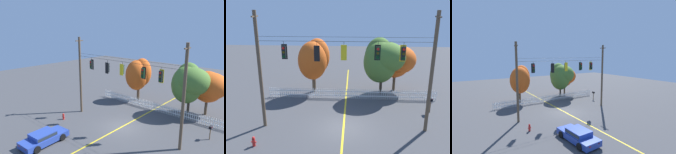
{
  "view_description": "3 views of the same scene",
  "coord_description": "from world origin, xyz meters",
  "views": [
    {
      "loc": [
        13.28,
        -16.57,
        10.47
      ],
      "look_at": [
        -1.19,
        -0.21,
        5.3
      ],
      "focal_mm": 34.88,
      "sensor_mm": 36.0,
      "label": 1
    },
    {
      "loc": [
        0.64,
        -17.07,
        9.52
      ],
      "look_at": [
        -0.41,
        -0.54,
        4.48
      ],
      "focal_mm": 37.9,
      "sensor_mm": 36.0,
      "label": 2
    },
    {
      "loc": [
        -12.01,
        -19.32,
        7.73
      ],
      "look_at": [
        -0.59,
        -0.53,
        4.95
      ],
      "focal_mm": 27.92,
      "sensor_mm": 36.0,
      "label": 3
    }
  ],
  "objects": [
    {
      "name": "traffic_signal_westbound_side",
      "position": [
        -2.0,
        -0.01,
        6.13
      ],
      "size": [
        0.43,
        0.38,
        1.47
      ],
      "color": "black"
    },
    {
      "name": "ground",
      "position": [
        0.0,
        0.0,
        0.0
      ],
      "size": [
        80.0,
        80.0,
        0.0
      ],
      "primitive_type": "plane",
      "color": "#424244"
    },
    {
      "name": "parked_car",
      "position": [
        -3.21,
        -7.25,
        0.6
      ],
      "size": [
        2.13,
        4.44,
        1.15
      ],
      "color": "#28429E",
      "rests_on": "ground"
    },
    {
      "name": "traffic_signal_northbound_secondary",
      "position": [
        4.28,
        0.01,
        6.18
      ],
      "size": [
        0.43,
        0.38,
        1.44
      ],
      "color": "black"
    },
    {
      "name": "autumn_oak_far_east",
      "position": [
        5.63,
        9.28,
        3.56
      ],
      "size": [
        4.11,
        3.59,
        5.32
      ],
      "color": "brown",
      "rests_on": "ground"
    },
    {
      "name": "roadside_mailbox",
      "position": [
        7.85,
        3.45,
        1.16
      ],
      "size": [
        0.25,
        0.44,
        1.42
      ],
      "color": "brown",
      "rests_on": "ground"
    },
    {
      "name": "traffic_signal_northbound_primary",
      "position": [
        2.45,
        0.01,
        6.2
      ],
      "size": [
        0.43,
        0.38,
        1.38
      ],
      "color": "black"
    },
    {
      "name": "traffic_signal_eastbound_side",
      "position": [
        -4.48,
        0.01,
        6.19
      ],
      "size": [
        0.43,
        0.38,
        1.39
      ],
      "color": "black"
    },
    {
      "name": "fire_hydrant",
      "position": [
        -6.19,
        -2.94,
        0.36
      ],
      "size": [
        0.38,
        0.22,
        0.74
      ],
      "color": "red",
      "rests_on": "ground"
    },
    {
      "name": "white_picket_fence",
      "position": [
        0.56,
        6.31,
        0.55
      ],
      "size": [
        17.58,
        0.06,
        1.09
      ],
      "color": "white",
      "rests_on": "ground"
    },
    {
      "name": "traffic_signal_southbound_primary",
      "position": [
        -0.01,
        -0.01,
        6.22
      ],
      "size": [
        0.43,
        0.38,
        1.36
      ],
      "color": "black"
    },
    {
      "name": "autumn_maple_mid",
      "position": [
        3.78,
        7.76,
        4.01
      ],
      "size": [
        4.38,
        3.82,
        6.28
      ],
      "color": "#473828",
      "rests_on": "ground"
    },
    {
      "name": "signal_support_span",
      "position": [
        0.0,
        -0.0,
        4.69
      ],
      "size": [
        13.19,
        1.1,
        9.21
      ],
      "color": "brown",
      "rests_on": "ground"
    },
    {
      "name": "lane_centerline_stripe",
      "position": [
        0.0,
        0.0,
        0.0
      ],
      "size": [
        0.16,
        36.0,
        0.01
      ],
      "primitive_type": "cube",
      "color": "gold",
      "rests_on": "ground"
    },
    {
      "name": "autumn_maple_near_fence",
      "position": [
        -3.56,
        8.09,
        3.86
      ],
      "size": [
        3.4,
        3.33,
        6.08
      ],
      "color": "brown",
      "rests_on": "ground"
    }
  ]
}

